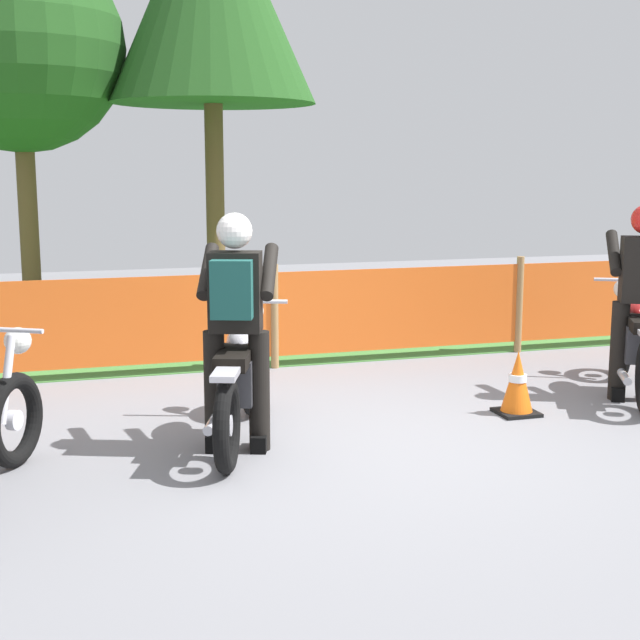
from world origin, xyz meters
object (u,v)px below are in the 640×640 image
rider_lead (236,319)px  traffic_cone (517,383)px  motorcycle_lead (241,378)px  motorcycle_trailing (634,342)px

rider_lead → traffic_cone: (2.37, 0.25, -0.69)m
traffic_cone → motorcycle_lead: bearing=-179.1°
motorcycle_lead → traffic_cone: (2.30, 0.04, -0.21)m
motorcycle_trailing → motorcycle_lead: bearing=122.4°
motorcycle_trailing → rider_lead: bearing=125.5°
motorcycle_lead → traffic_cone: 2.31m
motorcycle_lead → motorcycle_trailing: size_ratio=1.05×
rider_lead → motorcycle_trailing: bearing=-62.3°
motorcycle_lead → motorcycle_trailing: same height
motorcycle_trailing → rider_lead: (-3.69, -0.56, 0.48)m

